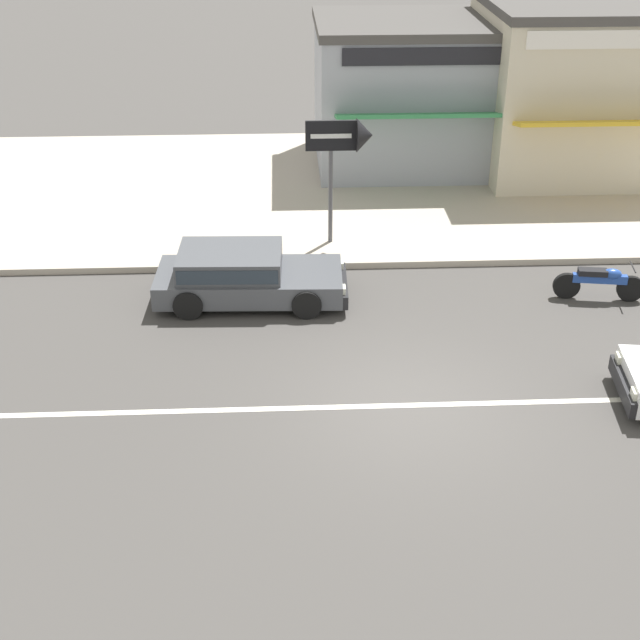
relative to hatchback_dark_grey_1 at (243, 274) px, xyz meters
The scene contains 8 objects.
ground_plane 5.10m from the hatchback_dark_grey_1, 54.22° to the right, with size 160.00×160.00×0.00m, color #423F3D.
lane_centre_stripe 5.10m from the hatchback_dark_grey_1, 54.22° to the right, with size 50.40×0.14×0.01m, color silver.
kerb_strip 7.04m from the hatchback_dark_grey_1, 65.08° to the left, with size 68.00×10.00×0.15m, color #ADA393.
hatchback_dark_grey_1 is the anchor object (origin of this frame).
motorcycle_2 7.41m from the hatchback_dark_grey_1, ahead, with size 1.85×0.57×0.80m.
arrow_signboard 4.12m from the hatchback_dark_grey_1, 45.77° to the left, with size 1.50×0.75×2.93m.
shopfront_corner_warung 10.15m from the hatchback_dark_grey_1, 57.67° to the left, with size 7.01×5.28×4.02m.
shopfront_mid_block 12.08m from the hatchback_dark_grey_1, 41.36° to the left, with size 5.03×5.93×4.57m.
Camera 1 is at (-2.13, -12.54, 8.49)m, focal length 50.00 mm.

